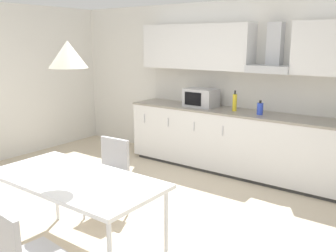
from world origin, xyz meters
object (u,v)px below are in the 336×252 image
(bottle_yellow, at_px, (235,102))
(dining_table, at_px, (75,182))
(bottle_blue, at_px, (260,109))
(chair_far_left, at_px, (110,170))
(microwave, at_px, (201,98))
(pendant_lamp, at_px, (68,54))

(bottle_yellow, height_order, dining_table, bottle_yellow)
(bottle_blue, xyz_separation_m, bottle_yellow, (-0.40, 0.03, 0.04))
(bottle_yellow, bearing_deg, chair_far_left, -102.57)
(bottle_blue, bearing_deg, chair_far_left, -112.93)
(microwave, distance_m, dining_table, 2.95)
(bottle_blue, bearing_deg, dining_table, -100.06)
(dining_table, distance_m, chair_far_left, 0.88)
(bottle_yellow, xyz_separation_m, pendant_lamp, (-0.10, -2.86, 0.76))
(microwave, height_order, pendant_lamp, pendant_lamp)
(microwave, xyz_separation_m, bottle_blue, (0.99, -0.06, -0.06))
(microwave, xyz_separation_m, pendant_lamp, (0.48, -2.88, 0.75))
(bottle_blue, relative_size, bottle_yellow, 0.66)
(microwave, relative_size, dining_table, 0.30)
(bottle_blue, xyz_separation_m, dining_table, (-0.50, -2.83, -0.30))
(dining_table, relative_size, chair_far_left, 1.85)
(bottle_blue, relative_size, chair_far_left, 0.23)
(microwave, relative_size, chair_far_left, 0.55)
(pendant_lamp, bearing_deg, microwave, 99.51)
(microwave, height_order, chair_far_left, microwave)
(microwave, distance_m, bottle_blue, 0.99)
(bottle_yellow, distance_m, dining_table, 2.88)
(dining_table, xyz_separation_m, chair_far_left, (-0.37, 0.78, -0.18))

